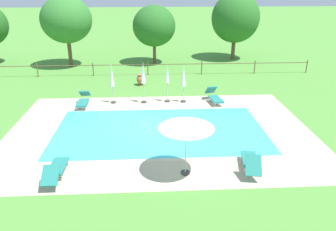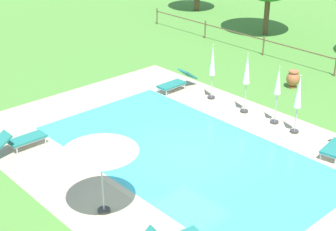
# 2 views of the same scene
# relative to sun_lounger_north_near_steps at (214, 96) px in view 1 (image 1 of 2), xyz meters

# --- Properties ---
(ground_plane) EXTENTS (160.00, 160.00, 0.00)m
(ground_plane) POSITION_rel_sun_lounger_north_near_steps_xyz_m (-3.49, -3.93, -0.38)
(ground_plane) COLOR #518E38
(pool_deck_paving) EXTENTS (15.14, 10.42, 0.01)m
(pool_deck_paving) POSITION_rel_sun_lounger_north_near_steps_xyz_m (-3.49, -3.93, -0.38)
(pool_deck_paving) COLOR #BCAD8E
(pool_deck_paving) RESTS_ON ground
(swimming_pool_water) EXTENTS (10.45, 5.73, 0.01)m
(swimming_pool_water) POSITION_rel_sun_lounger_north_near_steps_xyz_m (-3.49, -3.93, -0.38)
(swimming_pool_water) COLOR #42CCD6
(swimming_pool_water) RESTS_ON ground
(pool_coping_rim) EXTENTS (10.93, 6.21, 0.01)m
(pool_coping_rim) POSITION_rel_sun_lounger_north_near_steps_xyz_m (-3.49, -3.93, -0.37)
(pool_coping_rim) COLOR beige
(pool_coping_rim) RESTS_ON ground
(sun_lounger_north_near_steps) EXTENTS (0.89, 2.00, 0.92)m
(sun_lounger_north_near_steps) POSITION_rel_sun_lounger_north_near_steps_xyz_m (0.00, 0.00, 0.00)
(sun_lounger_north_near_steps) COLOR #237A70
(sun_lounger_north_near_steps) RESTS_ON ground
(sun_lounger_north_mid) EXTENTS (0.91, 2.01, 0.91)m
(sun_lounger_north_mid) POSITION_rel_sun_lounger_north_near_steps_xyz_m (-0.01, -7.85, -0.00)
(sun_lounger_north_mid) COLOR #237A70
(sun_lounger_north_mid) RESTS_ON ground
(sun_lounger_north_far) EXTENTS (0.63, 2.01, 0.83)m
(sun_lounger_north_far) POSITION_rel_sun_lounger_north_near_steps_xyz_m (-7.95, -0.17, -0.01)
(sun_lounger_north_far) COLOR #237A70
(sun_lounger_north_far) RESTS_ON ground
(sun_lounger_north_end) EXTENTS (0.61, 2.03, 0.79)m
(sun_lounger_north_end) POSITION_rel_sun_lounger_north_near_steps_xyz_m (-7.59, -7.98, -0.02)
(sun_lounger_north_end) COLOR #237A70
(sun_lounger_north_end) RESTS_ON ground
(patio_umbrella_open_foreground) EXTENTS (2.10, 2.10, 2.39)m
(patio_umbrella_open_foreground) POSITION_rel_sun_lounger_north_near_steps_xyz_m (-2.62, -7.99, 1.76)
(patio_umbrella_open_foreground) COLOR #383838
(patio_umbrella_open_foreground) RESTS_ON ground
(patio_umbrella_closed_row_west) EXTENTS (0.32, 0.32, 2.51)m
(patio_umbrella_closed_row_west) POSITION_rel_sun_lounger_north_near_steps_xyz_m (-4.33, 0.20, 1.31)
(patio_umbrella_closed_row_west) COLOR #383838
(patio_umbrella_closed_row_west) RESTS_ON ground
(patio_umbrella_closed_row_mid_west) EXTENTS (0.32, 0.32, 2.33)m
(patio_umbrella_closed_row_mid_west) POSITION_rel_sun_lounger_north_near_steps_xyz_m (-2.89, 0.29, 1.17)
(patio_umbrella_closed_row_mid_west) COLOR #383838
(patio_umbrella_closed_row_mid_west) RESTS_ON ground
(patio_umbrella_closed_row_centre) EXTENTS (0.32, 0.32, 2.28)m
(patio_umbrella_closed_row_centre) POSITION_rel_sun_lounger_north_near_steps_xyz_m (-1.90, 0.18, 1.10)
(patio_umbrella_closed_row_centre) COLOR #383838
(patio_umbrella_closed_row_centre) RESTS_ON ground
(patio_umbrella_closed_row_mid_east) EXTENTS (0.32, 0.32, 2.42)m
(patio_umbrella_closed_row_mid_east) POSITION_rel_sun_lounger_north_near_steps_xyz_m (-6.21, 0.25, 1.18)
(patio_umbrella_closed_row_mid_east) COLOR #383838
(patio_umbrella_closed_row_mid_east) RESTS_ON ground
(terracotta_urn_near_fence) EXTENTS (0.60, 0.60, 0.79)m
(terracotta_urn_near_fence) POSITION_rel_sun_lounger_north_near_steps_xyz_m (-4.59, 3.87, 0.04)
(terracotta_urn_near_fence) COLOR #B7663D
(terracotta_urn_near_fence) RESTS_ON ground
(perimeter_fence) EXTENTS (25.76, 0.08, 1.05)m
(perimeter_fence) POSITION_rel_sun_lounger_north_near_steps_xyz_m (-4.09, 6.56, 0.33)
(perimeter_fence) COLOR brown
(perimeter_fence) RESTS_ON ground
(tree_far_west) EXTENTS (4.23, 4.23, 5.86)m
(tree_far_west) POSITION_rel_sun_lounger_north_near_steps_xyz_m (-10.79, 9.87, 3.54)
(tree_far_west) COLOR brown
(tree_far_west) RESTS_ON ground
(tree_centre) EXTENTS (4.37, 4.37, 6.01)m
(tree_centre) POSITION_rel_sun_lounger_north_near_steps_xyz_m (3.98, 11.94, 3.39)
(tree_centre) COLOR brown
(tree_centre) RESTS_ON ground
(tree_east_mid) EXTENTS (3.72, 3.72, 5.05)m
(tree_east_mid) POSITION_rel_sun_lounger_north_near_steps_xyz_m (-3.49, 10.52, 2.90)
(tree_east_mid) COLOR brown
(tree_east_mid) RESTS_ON ground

